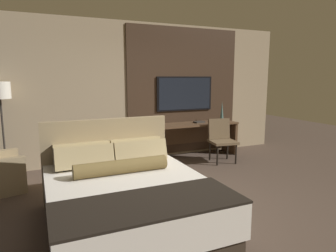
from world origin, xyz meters
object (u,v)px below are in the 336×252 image
object	(u,v)px
floor_lamp	(0,98)
book	(199,122)
desk_chair	(221,137)
tv	(185,94)
bed	(126,197)
vase_tall	(222,111)
desk	(189,133)

from	to	relation	value
floor_lamp	book	bearing A→B (deg)	-1.29
book	desk_chair	bearing A→B (deg)	-69.52
tv	book	distance (m)	0.69
desk_chair	book	bearing A→B (deg)	119.34
tv	desk_chair	xyz separation A→B (m)	(0.42, -0.81, -0.84)
bed	tv	xyz separation A→B (m)	(2.11, 2.67, 1.01)
bed	tv	size ratio (longest dim) A/B	1.62
desk_chair	vase_tall	world-z (taller)	vase_tall
vase_tall	book	xyz separation A→B (m)	(-0.55, 0.04, -0.21)
bed	floor_lamp	world-z (taller)	floor_lamp
vase_tall	desk	bearing A→B (deg)	174.96
vase_tall	bed	bearing A→B (deg)	-140.59
bed	floor_lamp	bearing A→B (deg)	119.60
tv	desk	bearing A→B (deg)	-90.00
bed	desk_chair	world-z (taller)	bed
tv	vase_tall	distance (m)	0.92
desk_chair	floor_lamp	xyz separation A→B (m)	(-3.94, 0.63, 0.86)
desk	desk_chair	distance (m)	0.71
desk_chair	floor_lamp	distance (m)	4.08
floor_lamp	book	xyz separation A→B (m)	(3.74, -0.08, -0.62)
desk_chair	vase_tall	distance (m)	0.76
vase_tall	desk_chair	bearing A→B (deg)	-124.38
bed	vase_tall	bearing A→B (deg)	39.41
desk	desk_chair	xyz separation A→B (m)	(0.42, -0.57, -0.00)
bed	vase_tall	world-z (taller)	vase_tall
vase_tall	book	distance (m)	0.59
bed	book	bearing A→B (deg)	45.93
desk_chair	bed	bearing A→B (deg)	-134.85
desk	vase_tall	size ratio (longest dim) A/B	4.63
bed	vase_tall	distance (m)	3.77
book	bed	bearing A→B (deg)	-134.07
desk	tv	size ratio (longest dim) A/B	1.59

